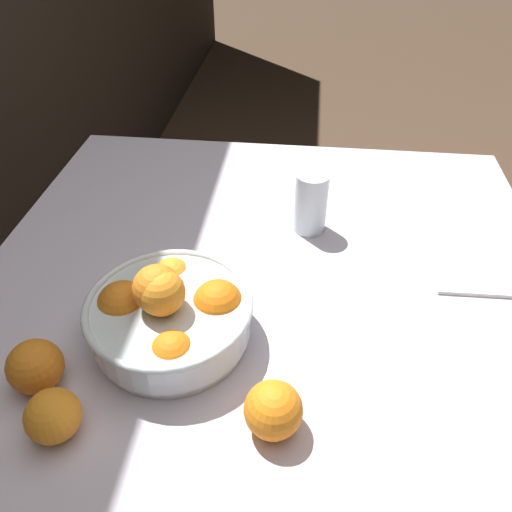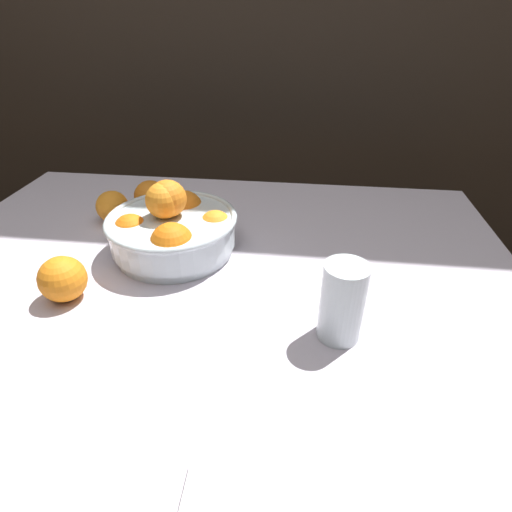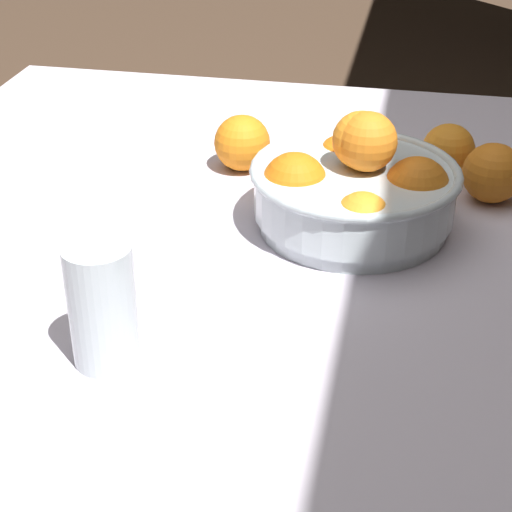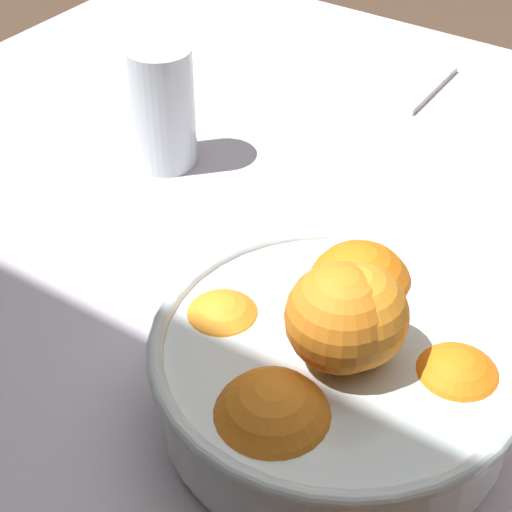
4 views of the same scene
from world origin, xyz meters
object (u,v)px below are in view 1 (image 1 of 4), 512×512
object	(u,v)px
orange_loose_near_bowl	(53,416)
fruit_bowl	(170,314)
orange_loose_front	(35,366)
juice_glass	(311,206)
orange_loose_aside	(273,410)

from	to	relation	value
orange_loose_near_bowl	fruit_bowl	bearing A→B (deg)	-32.11
orange_loose_front	orange_loose_near_bowl	bearing A→B (deg)	-141.50
juice_glass	orange_loose_near_bowl	size ratio (longest dim) A/B	1.73
orange_loose_near_bowl	orange_loose_aside	world-z (taller)	orange_loose_aside
juice_glass	orange_loose_front	bearing A→B (deg)	138.56
orange_loose_front	orange_loose_aside	size ratio (longest dim) A/B	1.00
fruit_bowl	juice_glass	world-z (taller)	fruit_bowl
juice_glass	orange_loose_near_bowl	xyz separation A→B (m)	(-0.50, 0.32, -0.02)
orange_loose_near_bowl	orange_loose_front	size ratio (longest dim) A/B	0.93
orange_loose_near_bowl	orange_loose_front	world-z (taller)	orange_loose_front
orange_loose_front	orange_loose_aside	world-z (taller)	same
fruit_bowl	orange_loose_aside	distance (m)	0.22
fruit_bowl	orange_loose_near_bowl	world-z (taller)	fruit_bowl
fruit_bowl	orange_loose_near_bowl	bearing A→B (deg)	147.89
orange_loose_near_bowl	orange_loose_aside	distance (m)	0.29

